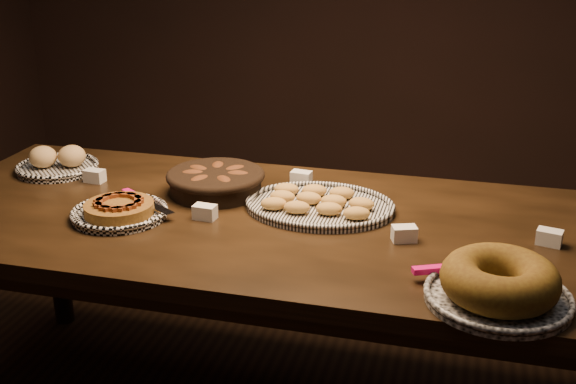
% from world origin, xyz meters
% --- Properties ---
extents(buffet_table, '(2.40, 1.00, 0.75)m').
position_xyz_m(buffet_table, '(0.00, 0.00, 0.68)').
color(buffet_table, black).
rests_on(buffet_table, ground).
extents(apple_tart_plate, '(0.33, 0.31, 0.06)m').
position_xyz_m(apple_tart_plate, '(-0.50, -0.12, 0.77)').
color(apple_tart_plate, white).
rests_on(apple_tart_plate, buffet_table).
extents(madeleine_platter, '(0.48, 0.39, 0.05)m').
position_xyz_m(madeleine_platter, '(0.09, 0.10, 0.77)').
color(madeleine_platter, black).
rests_on(madeleine_platter, buffet_table).
extents(bundt_cake_plate, '(0.40, 0.37, 0.11)m').
position_xyz_m(bundt_cake_plate, '(0.65, -0.37, 0.80)').
color(bundt_cake_plate, black).
rests_on(bundt_cake_plate, buffet_table).
extents(croissant_basket, '(0.40, 0.40, 0.08)m').
position_xyz_m(croissant_basket, '(-0.28, 0.16, 0.80)').
color(croissant_basket, black).
rests_on(croissant_basket, buffet_table).
extents(bread_roll_plate, '(0.30, 0.30, 0.09)m').
position_xyz_m(bread_roll_plate, '(-0.93, 0.23, 0.78)').
color(bread_roll_plate, white).
rests_on(bread_roll_plate, buffet_table).
extents(tent_cards, '(1.60, 0.45, 0.04)m').
position_xyz_m(tent_cards, '(0.04, 0.07, 0.77)').
color(tent_cards, white).
rests_on(tent_cards, buffet_table).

